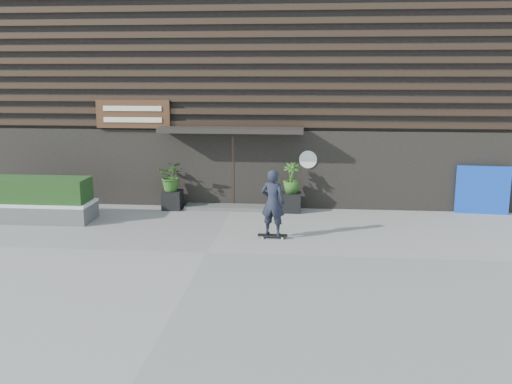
# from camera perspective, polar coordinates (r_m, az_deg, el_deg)

# --- Properties ---
(ground) EXTENTS (80.00, 80.00, 0.00)m
(ground) POSITION_cam_1_polar(r_m,az_deg,el_deg) (14.08, -4.88, -6.02)
(ground) COLOR gray
(ground) RESTS_ON ground
(entrance_step) EXTENTS (3.00, 0.80, 0.12)m
(entrance_step) POSITION_cam_1_polar(r_m,az_deg,el_deg) (18.45, -2.38, -1.51)
(entrance_step) COLOR #4B4B48
(entrance_step) RESTS_ON ground
(planter_pot_left) EXTENTS (0.60, 0.60, 0.60)m
(planter_pot_left) POSITION_cam_1_polar(r_m,az_deg,el_deg) (18.55, -8.29, -0.79)
(planter_pot_left) COLOR black
(planter_pot_left) RESTS_ON ground
(bamboo_left) EXTENTS (0.86, 0.75, 0.96)m
(bamboo_left) POSITION_cam_1_polar(r_m,az_deg,el_deg) (18.40, -8.37, 1.59)
(bamboo_left) COLOR #2D591E
(bamboo_left) RESTS_ON planter_pot_left
(planter_pot_right) EXTENTS (0.60, 0.60, 0.60)m
(planter_pot_right) POSITION_cam_1_polar(r_m,az_deg,el_deg) (18.05, 3.52, -1.04)
(planter_pot_right) COLOR black
(planter_pot_right) RESTS_ON ground
(bamboo_right) EXTENTS (0.54, 0.54, 0.96)m
(bamboo_right) POSITION_cam_1_polar(r_m,az_deg,el_deg) (17.89, 3.55, 1.40)
(bamboo_right) COLOR #2D591E
(bamboo_right) RESTS_ON planter_pot_right
(raised_bed) EXTENTS (3.50, 1.20, 0.50)m
(raised_bed) POSITION_cam_1_polar(r_m,az_deg,el_deg) (18.22, -21.16, -1.86)
(raised_bed) COLOR #4E4E4C
(raised_bed) RESTS_ON ground
(snow_layer) EXTENTS (3.50, 1.20, 0.08)m
(snow_layer) POSITION_cam_1_polar(r_m,az_deg,el_deg) (18.16, -21.23, -0.97)
(snow_layer) COLOR silver
(snow_layer) RESTS_ON raised_bed
(hedge) EXTENTS (3.30, 1.00, 0.70)m
(hedge) POSITION_cam_1_polar(r_m,az_deg,el_deg) (18.08, -21.32, 0.24)
(hedge) COLOR #183714
(hedge) RESTS_ON snow_layer
(blue_tarp) EXTENTS (1.60, 0.24, 1.49)m
(blue_tarp) POSITION_cam_1_polar(r_m,az_deg,el_deg) (19.01, 21.60, 0.19)
(blue_tarp) COLOR #0D38B3
(blue_tarp) RESTS_ON ground
(building) EXTENTS (18.00, 11.00, 8.00)m
(building) POSITION_cam_1_polar(r_m,az_deg,el_deg) (23.28, -0.68, 11.02)
(building) COLOR black
(building) RESTS_ON ground
(skateboarder) EXTENTS (0.78, 0.56, 1.84)m
(skateboarder) POSITION_cam_1_polar(r_m,az_deg,el_deg) (14.98, 1.68, -1.07)
(skateboarder) COLOR black
(skateboarder) RESTS_ON ground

